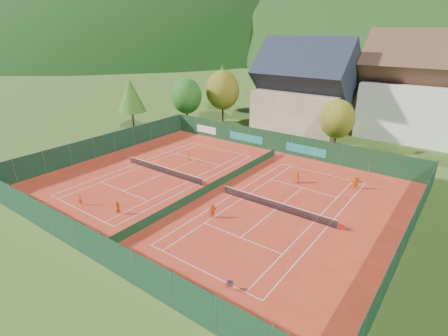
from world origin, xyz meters
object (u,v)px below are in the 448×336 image
(player_left_far, at_px, (188,157))
(player_right_near, at_px, (213,211))
(player_left_mid, at_px, (118,208))
(player_right_far_a, at_px, (297,177))
(ball_hopper, at_px, (230,284))
(player_right_far_b, at_px, (356,183))
(chalet, at_px, (304,92))
(player_left_near, at_px, (80,200))
(hotel_block_a, at_px, (433,95))

(player_left_far, distance_m, player_right_near, 15.98)
(player_left_mid, xyz_separation_m, player_right_far_a, (10.88, 17.55, 0.00))
(ball_hopper, distance_m, player_left_far, 26.18)
(player_right_far_b, bearing_deg, chalet, -79.05)
(player_left_near, distance_m, player_right_far_a, 24.31)
(player_left_mid, relative_size, player_left_far, 1.13)
(hotel_block_a, distance_m, player_left_far, 39.94)
(player_left_mid, bearing_deg, player_left_near, -173.64)
(chalet, height_order, ball_hopper, chalet)
(hotel_block_a, distance_m, player_left_mid, 50.75)
(ball_hopper, height_order, player_left_near, player_left_near)
(hotel_block_a, bearing_deg, player_left_far, -128.36)
(ball_hopper, bearing_deg, chalet, 108.40)
(hotel_block_a, xyz_separation_m, player_right_near, (-12.15, -41.08, -6.66))
(hotel_block_a, xyz_separation_m, player_right_far_b, (-3.04, -26.16, -6.62))
(player_left_far, xyz_separation_m, player_right_far_b, (21.39, 4.71, 0.14))
(player_left_near, height_order, player_left_mid, player_left_mid)
(ball_hopper, xyz_separation_m, player_right_far_a, (-4.27, 19.74, 0.16))
(player_right_near, relative_size, player_right_far_b, 0.94)
(player_left_mid, distance_m, player_right_far_a, 20.65)
(ball_hopper, xyz_separation_m, player_left_near, (-19.93, 1.14, 0.07))
(player_right_far_b, bearing_deg, player_left_near, 16.52)
(player_left_near, height_order, player_right_near, player_right_near)
(player_left_far, height_order, player_right_far_b, player_right_far_b)
(chalet, height_order, player_left_mid, chalet)
(hotel_block_a, bearing_deg, chalet, -162.47)
(player_right_far_b, bearing_deg, player_left_mid, 22.12)
(chalet, bearing_deg, ball_hopper, -71.60)
(ball_hopper, bearing_deg, hotel_block_a, 84.18)
(hotel_block_a, bearing_deg, player_right_near, -106.47)
(player_right_far_b, bearing_deg, player_left_far, -15.01)
(hotel_block_a, relative_size, player_right_far_b, 14.13)
(hotel_block_a, height_order, player_left_far, hotel_block_a)
(player_left_mid, height_order, player_right_near, player_right_near)
(player_left_near, height_order, player_right_far_a, player_right_far_a)
(hotel_block_a, xyz_separation_m, ball_hopper, (-4.92, -48.33, -6.83))
(player_left_near, distance_m, player_left_far, 16.33)
(hotel_block_a, height_order, ball_hopper, hotel_block_a)
(player_left_mid, height_order, player_left_far, player_left_mid)
(player_left_mid, xyz_separation_m, player_left_far, (-4.36, 15.27, -0.08))
(chalet, bearing_deg, player_left_near, -98.09)
(player_left_mid, relative_size, player_right_far_a, 1.00)
(player_right_far_b, bearing_deg, player_right_far_a, -5.88)
(chalet, height_order, player_left_near, chalet)
(player_right_near, distance_m, player_right_far_a, 12.84)
(player_left_far, bearing_deg, ball_hopper, 164.84)
(chalet, xyz_separation_m, player_right_far_b, (15.96, -20.16, -5.86))
(chalet, xyz_separation_m, hotel_block_a, (19.00, 6.00, 0.76))
(player_left_near, bearing_deg, player_left_mid, 2.38)
(hotel_block_a, distance_m, player_right_far_a, 30.76)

